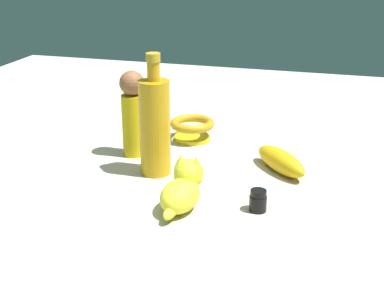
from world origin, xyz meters
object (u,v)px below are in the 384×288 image
at_px(person_figure_adult, 133,112).
at_px(bottle_tall, 155,125).
at_px(cat_figurine, 183,188).
at_px(nail_polish_jar, 258,201).
at_px(banana, 281,161).
at_px(bowl, 192,127).

distance_m(person_figure_adult, bottle_tall, 0.12).
relative_size(cat_figurine, nail_polish_jar, 3.41).
relative_size(banana, person_figure_adult, 0.79).
xyz_separation_m(banana, bowl, (0.23, -0.13, 0.01)).
height_order(nail_polish_jar, bowl, bowl).
relative_size(cat_figurine, bottle_tall, 0.54).
bearing_deg(person_figure_adult, cat_figurine, 130.34).
xyz_separation_m(cat_figurine, nail_polish_jar, (-0.14, -0.02, -0.02)).
distance_m(nail_polish_jar, bowl, 0.39).
bearing_deg(bowl, person_figure_adult, 51.84).
bearing_deg(cat_figurine, bowl, -76.71).
distance_m(banana, nail_polish_jar, 0.19).
bearing_deg(bottle_tall, bowl, -95.18).
distance_m(banana, person_figure_adult, 0.35).
bearing_deg(cat_figurine, bottle_tall, -52.79).
distance_m(bottle_tall, bowl, 0.23).
relative_size(cat_figurine, bowl, 1.28).
height_order(cat_figurine, nail_polish_jar, cat_figurine).
xyz_separation_m(banana, person_figure_adult, (0.34, -0.00, 0.08)).
height_order(cat_figurine, bottle_tall, bottle_tall).
relative_size(bottle_tall, bowl, 2.35).
bearing_deg(bottle_tall, nail_polish_jar, 155.37).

